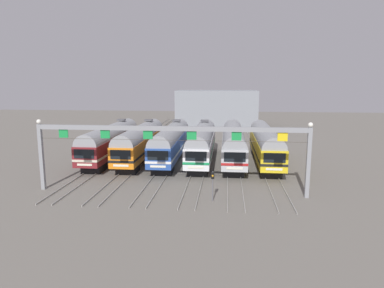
{
  "coord_description": "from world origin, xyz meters",
  "views": [
    {
      "loc": [
        5.26,
        -45.3,
        10.55
      ],
      "look_at": [
        1.04,
        -2.9,
        2.92
      ],
      "focal_mm": 32.74,
      "sensor_mm": 36.0,
      "label": 1
    }
  ],
  "objects_px": {
    "commuter_train_maroon": "(111,140)",
    "catenary_gantry": "(170,138)",
    "commuter_train_yellow": "(265,143)",
    "yard_signal_mast": "(213,180)",
    "commuter_train_orange": "(141,141)",
    "commuter_train_blue": "(171,141)",
    "commuter_train_stainless": "(233,143)",
    "commuter_train_white": "(202,142)"
  },
  "relations": [
    {
      "from": "commuter_train_stainless",
      "to": "commuter_train_yellow",
      "type": "bearing_deg",
      "value": 0.0
    },
    {
      "from": "commuter_train_maroon",
      "to": "catenary_gantry",
      "type": "relative_size",
      "value": 0.7
    },
    {
      "from": "commuter_train_orange",
      "to": "yard_signal_mast",
      "type": "distance_m",
      "value": 18.48
    },
    {
      "from": "commuter_train_maroon",
      "to": "catenary_gantry",
      "type": "xyz_separation_m",
      "value": [
        10.31,
        -13.5,
        2.66
      ]
    },
    {
      "from": "commuter_train_stainless",
      "to": "catenary_gantry",
      "type": "xyz_separation_m",
      "value": [
        -6.18,
        -13.49,
        2.67
      ]
    },
    {
      "from": "yard_signal_mast",
      "to": "commuter_train_orange",
      "type": "bearing_deg",
      "value": 123.94
    },
    {
      "from": "commuter_train_stainless",
      "to": "commuter_train_yellow",
      "type": "height_order",
      "value": "same"
    },
    {
      "from": "commuter_train_blue",
      "to": "catenary_gantry",
      "type": "distance_m",
      "value": 13.91
    },
    {
      "from": "yard_signal_mast",
      "to": "commuter_train_maroon",
      "type": "bearing_deg",
      "value": 133.29
    },
    {
      "from": "commuter_train_blue",
      "to": "commuter_train_yellow",
      "type": "distance_m",
      "value": 12.37
    },
    {
      "from": "commuter_train_yellow",
      "to": "yard_signal_mast",
      "type": "distance_m",
      "value": 16.53
    },
    {
      "from": "commuter_train_white",
      "to": "yard_signal_mast",
      "type": "height_order",
      "value": "commuter_train_white"
    },
    {
      "from": "yard_signal_mast",
      "to": "commuter_train_blue",
      "type": "bearing_deg",
      "value": 111.99
    },
    {
      "from": "commuter_train_orange",
      "to": "yard_signal_mast",
      "type": "bearing_deg",
      "value": -56.06
    },
    {
      "from": "commuter_train_yellow",
      "to": "catenary_gantry",
      "type": "xyz_separation_m",
      "value": [
        -10.31,
        -13.49,
        2.67
      ]
    },
    {
      "from": "commuter_train_white",
      "to": "catenary_gantry",
      "type": "relative_size",
      "value": 0.7
    },
    {
      "from": "commuter_train_yellow",
      "to": "yard_signal_mast",
      "type": "relative_size",
      "value": 6.68
    },
    {
      "from": "commuter_train_orange",
      "to": "commuter_train_blue",
      "type": "relative_size",
      "value": 1.0
    },
    {
      "from": "catenary_gantry",
      "to": "commuter_train_blue",
      "type": "bearing_deg",
      "value": 98.68
    },
    {
      "from": "commuter_train_stainless",
      "to": "catenary_gantry",
      "type": "height_order",
      "value": "catenary_gantry"
    },
    {
      "from": "commuter_train_maroon",
      "to": "catenary_gantry",
      "type": "bearing_deg",
      "value": -52.64
    },
    {
      "from": "commuter_train_orange",
      "to": "catenary_gantry",
      "type": "distance_m",
      "value": 15.09
    },
    {
      "from": "commuter_train_maroon",
      "to": "commuter_train_blue",
      "type": "height_order",
      "value": "same"
    },
    {
      "from": "commuter_train_orange",
      "to": "yard_signal_mast",
      "type": "xyz_separation_m",
      "value": [
        10.31,
        -15.32,
        -0.79
      ]
    },
    {
      "from": "commuter_train_orange",
      "to": "catenary_gantry",
      "type": "bearing_deg",
      "value": -65.39
    },
    {
      "from": "commuter_train_orange",
      "to": "commuter_train_maroon",
      "type": "bearing_deg",
      "value": 180.0
    },
    {
      "from": "commuter_train_orange",
      "to": "commuter_train_yellow",
      "type": "relative_size",
      "value": 1.0
    },
    {
      "from": "catenary_gantry",
      "to": "yard_signal_mast",
      "type": "bearing_deg",
      "value": -23.78
    },
    {
      "from": "commuter_train_maroon",
      "to": "commuter_train_white",
      "type": "relative_size",
      "value": 1.0
    },
    {
      "from": "commuter_train_orange",
      "to": "commuter_train_blue",
      "type": "xyz_separation_m",
      "value": [
        4.12,
        0.0,
        0.0
      ]
    },
    {
      "from": "commuter_train_maroon",
      "to": "commuter_train_orange",
      "type": "xyz_separation_m",
      "value": [
        4.12,
        0.0,
        0.0
      ]
    },
    {
      "from": "commuter_train_maroon",
      "to": "yard_signal_mast",
      "type": "height_order",
      "value": "commuter_train_maroon"
    },
    {
      "from": "commuter_train_white",
      "to": "commuter_train_yellow",
      "type": "xyz_separation_m",
      "value": [
        8.25,
        -0.0,
        -0.0
      ]
    },
    {
      "from": "commuter_train_blue",
      "to": "commuter_train_yellow",
      "type": "height_order",
      "value": "commuter_train_blue"
    },
    {
      "from": "commuter_train_white",
      "to": "yard_signal_mast",
      "type": "relative_size",
      "value": 6.68
    },
    {
      "from": "commuter_train_blue",
      "to": "commuter_train_white",
      "type": "relative_size",
      "value": 1.0
    },
    {
      "from": "commuter_train_white",
      "to": "commuter_train_yellow",
      "type": "bearing_deg",
      "value": -0.03
    },
    {
      "from": "commuter_train_white",
      "to": "commuter_train_stainless",
      "type": "height_order",
      "value": "commuter_train_white"
    },
    {
      "from": "commuter_train_blue",
      "to": "commuter_train_yellow",
      "type": "relative_size",
      "value": 1.0
    },
    {
      "from": "commuter_train_maroon",
      "to": "commuter_train_orange",
      "type": "height_order",
      "value": "same"
    },
    {
      "from": "commuter_train_yellow",
      "to": "commuter_train_orange",
      "type": "bearing_deg",
      "value": 179.98
    },
    {
      "from": "commuter_train_yellow",
      "to": "catenary_gantry",
      "type": "height_order",
      "value": "catenary_gantry"
    }
  ]
}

